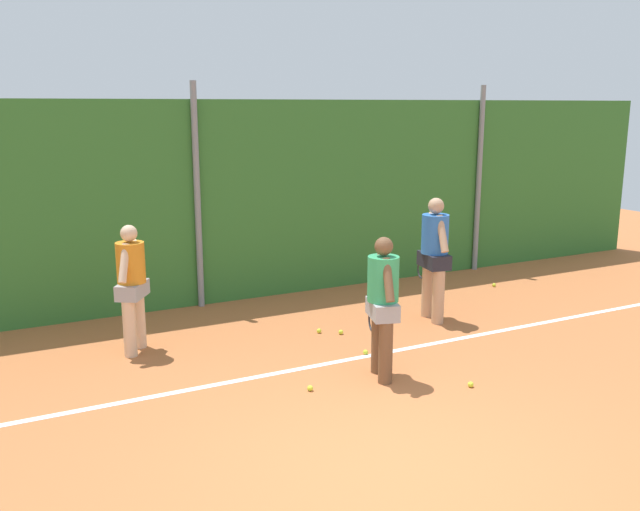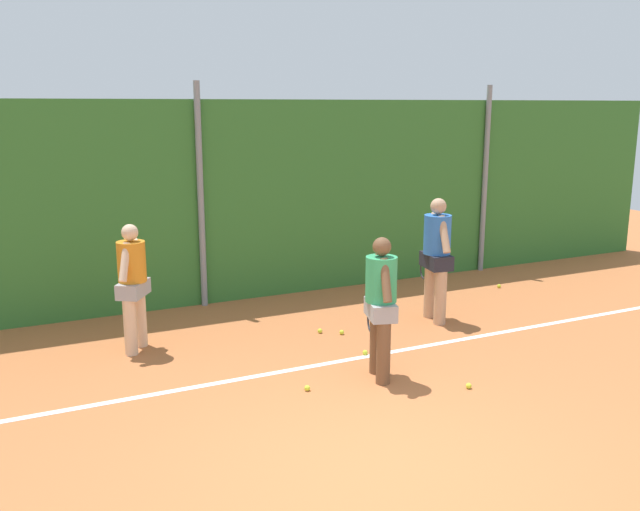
# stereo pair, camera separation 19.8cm
# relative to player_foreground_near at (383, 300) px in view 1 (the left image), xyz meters

# --- Properties ---
(ground_plane) EXTENTS (29.64, 29.64, 0.00)m
(ground_plane) POSITION_rel_player_foreground_near_xyz_m (-1.03, -0.13, -0.95)
(ground_plane) COLOR #B76638
(hedge_fence_backdrop) EXTENTS (19.27, 0.25, 3.25)m
(hedge_fence_backdrop) POSITION_rel_player_foreground_near_xyz_m (-1.03, 3.98, 0.68)
(hedge_fence_backdrop) COLOR #33702D
(hedge_fence_backdrop) RESTS_ON ground_plane
(fence_post_center) EXTENTS (0.10, 0.10, 3.53)m
(fence_post_center) POSITION_rel_player_foreground_near_xyz_m (-1.03, 3.81, 0.81)
(fence_post_center) COLOR gray
(fence_post_center) RESTS_ON ground_plane
(fence_post_right) EXTENTS (0.10, 0.10, 3.53)m
(fence_post_right) POSITION_rel_player_foreground_near_xyz_m (4.53, 3.81, 0.81)
(fence_post_right) COLOR gray
(fence_post_right) RESTS_ON ground_plane
(court_baseline_paint) EXTENTS (14.08, 0.10, 0.01)m
(court_baseline_paint) POSITION_rel_player_foreground_near_xyz_m (-1.03, 0.66, -0.95)
(court_baseline_paint) COLOR white
(court_baseline_paint) RESTS_ON ground_plane
(player_foreground_near) EXTENTS (0.42, 0.78, 1.70)m
(player_foreground_near) POSITION_rel_player_foreground_near_xyz_m (0.00, 0.00, 0.00)
(player_foreground_near) COLOR brown
(player_foreground_near) RESTS_ON ground_plane
(player_midcourt) EXTENTS (0.41, 0.84, 1.85)m
(player_midcourt) POSITION_rel_player_foreground_near_xyz_m (1.87, 1.55, 0.08)
(player_midcourt) COLOR tan
(player_midcourt) RESTS_ON ground_plane
(player_backcourt_far) EXTENTS (0.51, 0.61, 1.69)m
(player_backcourt_far) POSITION_rel_player_foreground_near_xyz_m (-2.42, 2.19, -0.00)
(player_backcourt_far) COLOR beige
(player_backcourt_far) RESTS_ON ground_plane
(tennis_ball_0) EXTENTS (0.07, 0.07, 0.07)m
(tennis_ball_0) POSITION_rel_player_foreground_near_xyz_m (3.98, 2.60, -0.92)
(tennis_ball_0) COLOR #CCDB33
(tennis_ball_0) RESTS_ON ground_plane
(tennis_ball_1) EXTENTS (0.07, 0.07, 0.07)m
(tennis_ball_1) POSITION_rel_player_foreground_near_xyz_m (0.31, 1.57, -0.92)
(tennis_ball_1) COLOR #CCDB33
(tennis_ball_1) RESTS_ON ground_plane
(tennis_ball_2) EXTENTS (0.07, 0.07, 0.07)m
(tennis_ball_2) POSITION_rel_player_foreground_near_xyz_m (0.21, 0.73, -0.92)
(tennis_ball_2) COLOR #CCDB33
(tennis_ball_2) RESTS_ON ground_plane
(tennis_ball_3) EXTENTS (0.07, 0.07, 0.07)m
(tennis_ball_3) POSITION_rel_player_foreground_near_xyz_m (0.76, -0.72, -0.92)
(tennis_ball_3) COLOR #CCDB33
(tennis_ball_3) RESTS_ON ground_plane
(tennis_ball_4) EXTENTS (0.07, 0.07, 0.07)m
(tennis_ball_4) POSITION_rel_player_foreground_near_xyz_m (-0.93, 0.02, -0.92)
(tennis_ball_4) COLOR #CCDB33
(tennis_ball_4) RESTS_ON ground_plane
(tennis_ball_6) EXTENTS (0.07, 0.07, 0.07)m
(tennis_ball_6) POSITION_rel_player_foreground_near_xyz_m (0.06, 1.76, -0.92)
(tennis_ball_6) COLOR #CCDB33
(tennis_ball_6) RESTS_ON ground_plane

